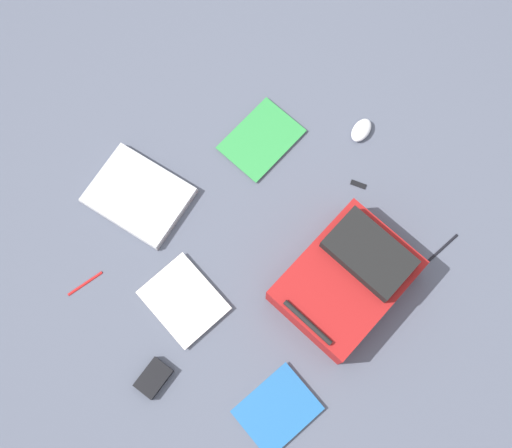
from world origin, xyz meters
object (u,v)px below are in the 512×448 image
object	(u,v)px
book_manual	(261,140)
pen_blue	(85,283)
book_comic	(277,410)
pen_black	(442,248)
usb_stick	(358,184)
power_brick	(154,378)
book_blue	(184,301)
laptop	(139,195)
backpack	(348,278)
computer_mouse	(361,130)

from	to	relation	value
book_manual	pen_blue	size ratio (longest dim) A/B	2.16
book_manual	book_comic	size ratio (longest dim) A/B	1.17
pen_black	usb_stick	bearing A→B (deg)	6.75
power_brick	pen_black	bearing A→B (deg)	-109.17
power_brick	usb_stick	size ratio (longest dim) A/B	2.03
book_blue	book_comic	xyz separation A→B (m)	(-0.46, 0.01, -0.00)
laptop	book_manual	xyz separation A→B (m)	(-0.13, -0.45, -0.01)
backpack	book_blue	bearing A→B (deg)	53.55
backpack	pen_black	bearing A→B (deg)	-114.24
book_blue	computer_mouse	world-z (taller)	computer_mouse
laptop	computer_mouse	world-z (taller)	computer_mouse
book_blue	computer_mouse	size ratio (longest dim) A/B	2.62
pen_blue	usb_stick	bearing A→B (deg)	-112.48
book_blue	laptop	bearing A→B (deg)	-18.50
power_brick	pen_blue	distance (m)	0.39
book_blue	pen_black	bearing A→B (deg)	-121.61
backpack	pen_black	size ratio (longest dim) A/B	3.01
book_blue	usb_stick	size ratio (longest dim) A/B	4.65
book_comic	pen_blue	xyz separation A→B (m)	(0.72, 0.19, -0.00)
book_manual	pen_blue	bearing A→B (deg)	88.17
book_comic	pen_blue	distance (m)	0.75
book_comic	usb_stick	xyz separation A→B (m)	(0.35, -0.72, -0.00)
computer_mouse	pen_blue	size ratio (longest dim) A/B	0.74
computer_mouse	usb_stick	distance (m)	0.20
computer_mouse	book_manual	bearing A→B (deg)	38.57
book_blue	backpack	bearing A→B (deg)	-126.45
book_manual	book_blue	bearing A→B (deg)	112.80
computer_mouse	book_comic	bearing A→B (deg)	105.55
computer_mouse	power_brick	xyz separation A→B (m)	(-0.14, 1.09, -0.00)
pen_black	usb_stick	distance (m)	0.36
computer_mouse	pen_blue	xyz separation A→B (m)	(0.24, 1.06, -0.01)
power_brick	book_comic	bearing A→B (deg)	-146.98
book_comic	computer_mouse	xyz separation A→B (m)	(0.48, -0.87, 0.01)
backpack	book_comic	distance (m)	0.47
backpack	book_comic	bearing A→B (deg)	107.43
power_brick	pen_blue	world-z (taller)	power_brick
laptop	pen_blue	size ratio (longest dim) A/B	2.89
book_manual	usb_stick	size ratio (longest dim) A/B	5.15
backpack	laptop	xyz separation A→B (m)	(0.69, 0.30, -0.06)
book_blue	pen_black	world-z (taller)	book_blue
computer_mouse	power_brick	size ratio (longest dim) A/B	0.87
book_blue	pen_blue	world-z (taller)	book_blue
pen_black	pen_blue	xyz separation A→B (m)	(0.73, 0.95, -0.00)
book_blue	pen_black	distance (m)	0.88
book_manual	book_comic	xyz separation A→B (m)	(-0.70, 0.59, 0.00)
backpack	usb_stick	bearing A→B (deg)	-53.15
book_manual	laptop	bearing A→B (deg)	73.49
pen_blue	power_brick	bearing A→B (deg)	175.44
laptop	power_brick	xyz separation A→B (m)	(-0.50, 0.36, -0.00)
computer_mouse	pen_black	xyz separation A→B (m)	(-0.49, 0.11, -0.01)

